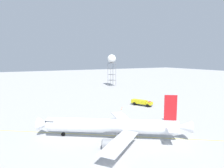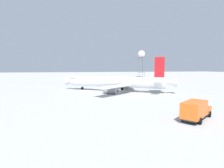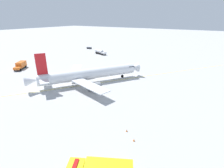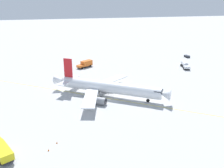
% 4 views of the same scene
% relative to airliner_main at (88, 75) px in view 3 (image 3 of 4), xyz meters
% --- Properties ---
extents(ground_plane, '(600.00, 600.00, 0.00)m').
position_rel_airliner_main_xyz_m(ground_plane, '(0.97, 2.22, -3.12)').
color(ground_plane, '#B2B2B2').
extents(airliner_main, '(36.13, 28.95, 11.87)m').
position_rel_airliner_main_xyz_m(airliner_main, '(0.00, 0.00, 0.00)').
color(airliner_main, white).
rests_on(airliner_main, ground_plane).
extents(catering_truck_truck, '(8.09, 6.72, 3.10)m').
position_rel_airliner_main_xyz_m(catering_truck_truck, '(2.89, -37.50, -1.46)').
color(catering_truck_truck, '#232326').
rests_on(catering_truck_truck, ground_plane).
extents(fuel_tanker_truck, '(4.57, 8.95, 2.87)m').
position_rel_airliner_main_xyz_m(fuel_tanker_truck, '(-42.71, -26.09, -1.56)').
color(fuel_tanker_truck, '#232326').
rests_on(fuel_tanker_truck, ground_plane).
extents(baggage_truck_truck, '(2.17, 3.62, 1.22)m').
position_rel_airliner_main_xyz_m(baggage_truck_truck, '(-54.05, -44.54, -2.41)').
color(baggage_truck_truck, '#232326').
rests_on(baggage_truck_truck, ground_plane).
extents(taxiway_centreline, '(156.58, 110.93, 0.01)m').
position_rel_airliner_main_xyz_m(taxiway_centreline, '(4.62, -1.44, -3.12)').
color(taxiway_centreline, yellow).
rests_on(taxiway_centreline, ground_plane).
extents(safety_cone_near, '(0.36, 0.36, 0.55)m').
position_rel_airliner_main_xyz_m(safety_cone_near, '(17.36, 24.80, -2.84)').
color(safety_cone_near, orange).
rests_on(safety_cone_near, ground_plane).
extents(safety_cone_mid, '(0.36, 0.36, 0.55)m').
position_rel_airliner_main_xyz_m(safety_cone_mid, '(19.22, 27.35, -2.84)').
color(safety_cone_mid, orange).
rests_on(safety_cone_mid, ground_plane).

